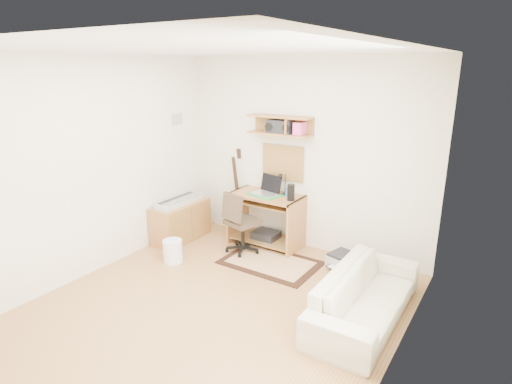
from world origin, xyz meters
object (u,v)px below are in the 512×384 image
Objects in this scene: desk at (266,220)px; cabinet at (181,221)px; task_chair at (243,222)px; sofa at (366,288)px; printer at (346,261)px.

cabinet is at bearing -157.25° from desk.
task_chair reaches higher than sofa.
desk reaches higher than printer.
sofa reaches higher than printer.
cabinet is at bearing 79.65° from sofa.
desk is 0.40m from task_chair.
printer is 1.15m from sofa.
printer is at bearing 30.07° from sofa.
task_chair is (-0.14, -0.37, 0.06)m from desk.
cabinet is (-1.02, -0.12, -0.16)m from task_chair.
printer is (2.40, 0.43, -0.19)m from cabinet.
sofa is (1.79, -1.03, -0.04)m from desk.
desk reaches higher than sofa.
cabinet is at bearing -154.76° from printer.
task_chair is at bearing 6.67° from cabinet.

